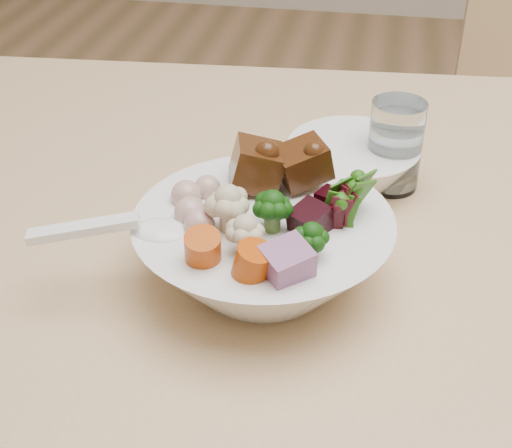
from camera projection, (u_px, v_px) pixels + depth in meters
The scene contains 4 objects.
food_bowl at pixel (265, 244), 0.65m from camera, with size 0.24×0.24×0.13m.
soup_spoon at pixel (141, 231), 0.62m from camera, with size 0.14×0.06×0.03m.
water_glass at pixel (394, 149), 0.79m from camera, with size 0.06×0.06×0.10m.
side_bowl at pixel (352, 164), 0.81m from camera, with size 0.15×0.15×0.05m, color white, non-canonical shape.
Camera 1 is at (-0.31, -0.68, 1.17)m, focal length 50.00 mm.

